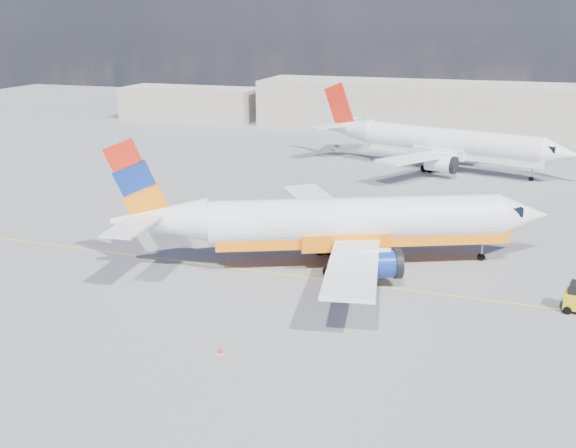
% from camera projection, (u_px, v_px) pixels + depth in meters
% --- Properties ---
extents(ground, '(240.00, 240.00, 0.00)m').
position_uv_depth(ground, '(305.00, 294.00, 45.31)').
color(ground, slate).
rests_on(ground, ground).
extents(taxi_line, '(70.00, 0.15, 0.01)m').
position_uv_depth(taxi_line, '(317.00, 278.00, 48.02)').
color(taxi_line, yellow).
rests_on(taxi_line, ground).
extents(terminal_main, '(70.00, 14.00, 8.00)m').
position_uv_depth(terminal_main, '(460.00, 107.00, 110.31)').
color(terminal_main, '#B5AC9C').
rests_on(terminal_main, ground).
extents(terminal_annex, '(26.00, 10.00, 6.00)m').
position_uv_depth(terminal_annex, '(191.00, 103.00, 122.97)').
color(terminal_annex, '#B5AC9C').
rests_on(terminal_annex, ground).
extents(main_jet, '(33.94, 25.57, 10.45)m').
position_uv_depth(main_jet, '(342.00, 223.00, 49.59)').
color(main_jet, white).
rests_on(main_jet, ground).
extents(second_jet, '(34.04, 25.99, 10.29)m').
position_uv_depth(second_jet, '(443.00, 143.00, 81.56)').
color(second_jet, white).
rests_on(second_jet, ground).
extents(traffic_cone, '(0.35, 0.35, 0.50)m').
position_uv_depth(traffic_cone, '(221.00, 350.00, 37.17)').
color(traffic_cone, white).
rests_on(traffic_cone, ground).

